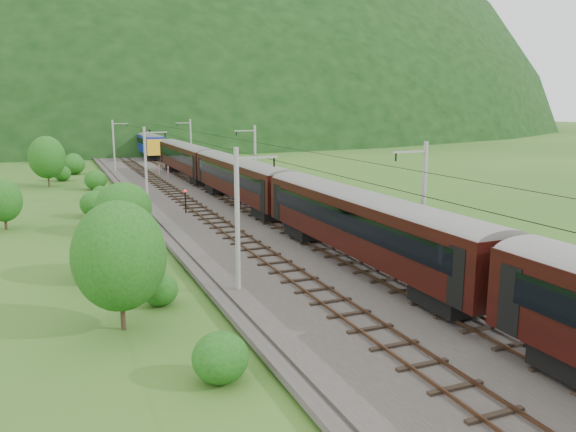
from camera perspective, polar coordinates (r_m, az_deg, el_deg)
name	(u,v)px	position (r m, az deg, el deg)	size (l,w,h in m)	color
ground	(336,281)	(34.51, 4.87, -6.60)	(600.00, 600.00, 0.00)	#29551A
railbed	(275,242)	(43.23, -1.29, -2.70)	(14.00, 220.00, 0.30)	#38332D
track_left	(246,243)	(42.38, -4.31, -2.70)	(2.40, 220.00, 0.27)	brown
track_right	(304,237)	(44.09, 1.62, -2.13)	(2.40, 220.00, 0.27)	brown
catenary_left	(146,163)	(62.04, -14.20, 5.27)	(2.54, 192.28, 8.00)	gray
catenary_right	(254,159)	(65.00, -3.43, 5.84)	(2.54, 192.28, 8.00)	gray
overhead_wires	(275,152)	(42.11, -1.33, 6.52)	(4.83, 198.00, 0.03)	black
mountain_main	(84,128)	(289.65, -20.00, 8.42)	(504.00, 360.00, 244.00)	black
train	(288,188)	(46.27, 0.03, 2.85)	(3.26, 156.02, 5.69)	black
hazard_post_near	(159,170)	(86.51, -12.95, 4.61)	(0.16, 0.16, 1.53)	red
hazard_post_far	(168,171)	(83.76, -12.07, 4.47)	(0.17, 0.17, 1.60)	red
signal	(185,199)	(54.88, -10.37, 1.68)	(0.25, 0.25, 2.28)	black
vegetation_left	(82,202)	(51.86, -20.17, 1.39)	(13.15, 148.22, 6.64)	#194813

